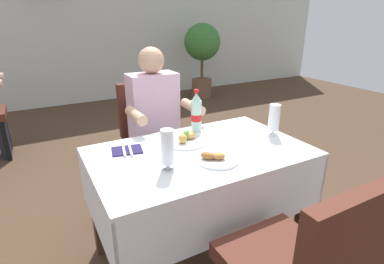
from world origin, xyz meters
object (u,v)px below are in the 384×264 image
(beer_glass_left, at_px, (274,119))
(beer_glass_middle, at_px, (167,149))
(chair_far_diner_seat, at_px, (152,136))
(plate_far_diner, at_px, (186,139))
(plate_near_camera, at_px, (216,159))
(seated_diner_far, at_px, (157,122))
(potted_plant_corner, at_px, (202,49))
(napkin_cutlery_set, at_px, (127,150))
(cola_bottle_primary, at_px, (196,113))
(main_dining_table, at_px, (200,177))

(beer_glass_left, relative_size, beer_glass_middle, 0.95)
(chair_far_diner_seat, height_order, plate_far_diner, chair_far_diner_seat)
(plate_far_diner, bearing_deg, plate_near_camera, -86.17)
(beer_glass_left, bearing_deg, seated_diner_far, 128.13)
(plate_far_diner, xyz_separation_m, potted_plant_corner, (2.11, 3.41, 0.13))
(chair_far_diner_seat, distance_m, beer_glass_left, 1.00)
(seated_diner_far, height_order, beer_glass_middle, seated_diner_far)
(beer_glass_middle, distance_m, napkin_cutlery_set, 0.35)
(beer_glass_left, xyz_separation_m, cola_bottle_primary, (-0.40, 0.31, 0.01))
(main_dining_table, relative_size, cola_bottle_primary, 4.39)
(plate_near_camera, bearing_deg, beer_glass_middle, 172.29)
(main_dining_table, bearing_deg, beer_glass_middle, -154.61)
(chair_far_diner_seat, bearing_deg, plate_far_diner, -91.36)
(plate_near_camera, distance_m, beer_glass_left, 0.56)
(main_dining_table, distance_m, cola_bottle_primary, 0.44)
(beer_glass_left, bearing_deg, potted_plant_corner, 66.35)
(beer_glass_middle, bearing_deg, seated_diner_far, 71.59)
(plate_far_diner, bearing_deg, seated_diner_far, 87.96)
(plate_far_diner, relative_size, beer_glass_middle, 1.19)
(main_dining_table, xyz_separation_m, plate_far_diner, (-0.01, 0.15, 0.19))
(plate_far_diner, relative_size, cola_bottle_primary, 0.91)
(cola_bottle_primary, bearing_deg, main_dining_table, -115.18)
(seated_diner_far, relative_size, beer_glass_middle, 5.86)
(potted_plant_corner, bearing_deg, chair_far_diner_seat, -127.02)
(plate_far_diner, relative_size, potted_plant_corner, 0.19)
(cola_bottle_primary, relative_size, potted_plant_corner, 0.21)
(beer_glass_middle, xyz_separation_m, cola_bottle_primary, (0.40, 0.42, 0.01))
(beer_glass_middle, bearing_deg, potted_plant_corner, 57.36)
(napkin_cutlery_set, bearing_deg, potted_plant_corner, 53.68)
(seated_diner_far, distance_m, plate_near_camera, 0.82)
(seated_diner_far, height_order, cola_bottle_primary, seated_diner_far)
(main_dining_table, xyz_separation_m, beer_glass_left, (0.54, -0.01, 0.28))
(seated_diner_far, height_order, plate_near_camera, seated_diner_far)
(seated_diner_far, distance_m, plate_far_diner, 0.52)
(beer_glass_middle, bearing_deg, plate_far_diner, 48.07)
(beer_glass_middle, height_order, napkin_cutlery_set, beer_glass_middle)
(cola_bottle_primary, bearing_deg, plate_near_camera, -106.31)
(seated_diner_far, height_order, plate_far_diner, seated_diner_far)
(plate_far_diner, bearing_deg, beer_glass_middle, -131.93)
(napkin_cutlery_set, height_order, potted_plant_corner, potted_plant_corner)
(napkin_cutlery_set, bearing_deg, cola_bottle_primary, 10.78)
(main_dining_table, height_order, napkin_cutlery_set, napkin_cutlery_set)
(chair_far_diner_seat, relative_size, beer_glass_left, 4.77)
(chair_far_diner_seat, xyz_separation_m, beer_glass_left, (0.54, -0.79, 0.30))
(beer_glass_left, bearing_deg, chair_far_diner_seat, 124.24)
(cola_bottle_primary, bearing_deg, napkin_cutlery_set, -169.22)
(cola_bottle_primary, bearing_deg, beer_glass_middle, -133.62)
(main_dining_table, height_order, beer_glass_middle, beer_glass_middle)
(main_dining_table, bearing_deg, plate_far_diner, 95.71)
(seated_diner_far, xyz_separation_m, plate_near_camera, (0.00, -0.82, 0.04))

